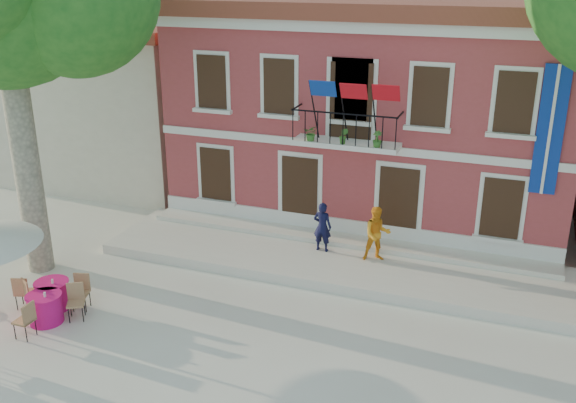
{
  "coord_description": "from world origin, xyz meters",
  "views": [
    {
      "loc": [
        6.8,
        -12.44,
        8.62
      ],
      "look_at": [
        0.91,
        3.5,
        2.24
      ],
      "focal_mm": 40.0,
      "sensor_mm": 36.0,
      "label": 1
    }
  ],
  "objects_px": {
    "pedestrian_navy": "(322,227)",
    "cafe_table_1": "(45,307)",
    "cafe_table_0": "(53,294)",
    "pedestrian_orange": "(377,234)"
  },
  "relations": [
    {
      "from": "cafe_table_0",
      "to": "pedestrian_orange",
      "type": "bearing_deg",
      "value": 35.06
    },
    {
      "from": "pedestrian_orange",
      "to": "cafe_table_0",
      "type": "xyz_separation_m",
      "value": [
        -7.45,
        -5.23,
        -0.71
      ]
    },
    {
      "from": "pedestrian_navy",
      "to": "cafe_table_0",
      "type": "height_order",
      "value": "pedestrian_navy"
    },
    {
      "from": "pedestrian_navy",
      "to": "cafe_table_1",
      "type": "distance_m",
      "value": 8.1
    },
    {
      "from": "pedestrian_navy",
      "to": "cafe_table_1",
      "type": "xyz_separation_m",
      "value": [
        -5.46,
        -5.95,
        -0.65
      ]
    },
    {
      "from": "pedestrian_navy",
      "to": "cafe_table_0",
      "type": "bearing_deg",
      "value": 44.7
    },
    {
      "from": "cafe_table_0",
      "to": "cafe_table_1",
      "type": "distance_m",
      "value": 0.7
    },
    {
      "from": "pedestrian_navy",
      "to": "cafe_table_0",
      "type": "distance_m",
      "value": 7.86
    },
    {
      "from": "cafe_table_0",
      "to": "cafe_table_1",
      "type": "relative_size",
      "value": 1.05
    },
    {
      "from": "pedestrian_orange",
      "to": "cafe_table_1",
      "type": "height_order",
      "value": "pedestrian_orange"
    }
  ]
}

